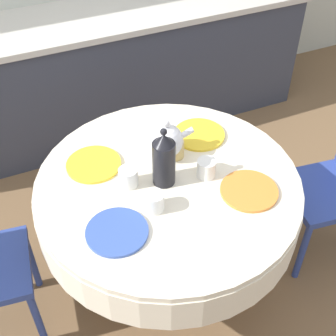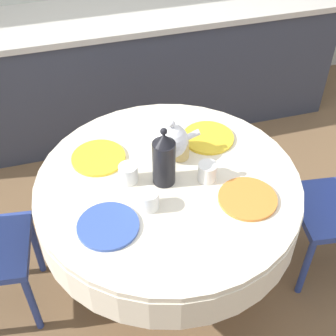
% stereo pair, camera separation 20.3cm
% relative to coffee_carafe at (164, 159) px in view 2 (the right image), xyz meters
% --- Properties ---
extents(ground_plane, '(12.00, 12.00, 0.00)m').
position_rel_coffee_carafe_xyz_m(ground_plane, '(0.02, -0.01, -0.90)').
color(ground_plane, brown).
extents(kitchen_counter, '(3.24, 0.64, 0.89)m').
position_rel_coffee_carafe_xyz_m(kitchen_counter, '(0.02, 1.48, -0.45)').
color(kitchen_counter, '#383D4C').
rests_on(kitchen_counter, ground_plane).
extents(dining_table, '(1.20, 1.20, 0.77)m').
position_rel_coffee_carafe_xyz_m(dining_table, '(0.02, -0.01, -0.26)').
color(dining_table, olive).
rests_on(dining_table, ground_plane).
extents(plate_near_left, '(0.25, 0.25, 0.01)m').
position_rel_coffee_carafe_xyz_m(plate_near_left, '(-0.29, -0.20, -0.12)').
color(plate_near_left, '#3856AD').
rests_on(plate_near_left, dining_table).
extents(cup_near_left, '(0.08, 0.08, 0.09)m').
position_rel_coffee_carafe_xyz_m(cup_near_left, '(-0.10, -0.14, -0.09)').
color(cup_near_left, white).
rests_on(cup_near_left, dining_table).
extents(plate_near_right, '(0.25, 0.25, 0.01)m').
position_rel_coffee_carafe_xyz_m(plate_near_right, '(0.31, -0.21, -0.12)').
color(plate_near_right, orange).
rests_on(plate_near_right, dining_table).
extents(cup_near_right, '(0.08, 0.08, 0.09)m').
position_rel_coffee_carafe_xyz_m(cup_near_right, '(0.19, -0.04, -0.09)').
color(cup_near_right, white).
rests_on(cup_near_right, dining_table).
extents(plate_far_left, '(0.25, 0.25, 0.01)m').
position_rel_coffee_carafe_xyz_m(plate_far_left, '(-0.26, 0.23, -0.12)').
color(plate_far_left, yellow).
rests_on(plate_far_left, dining_table).
extents(cup_far_left, '(0.08, 0.08, 0.09)m').
position_rel_coffee_carafe_xyz_m(cup_far_left, '(-0.15, 0.04, -0.09)').
color(cup_far_left, white).
rests_on(cup_far_left, dining_table).
extents(plate_far_right, '(0.25, 0.25, 0.01)m').
position_rel_coffee_carafe_xyz_m(plate_far_right, '(0.29, 0.23, -0.12)').
color(plate_far_right, yellow).
rests_on(plate_far_right, dining_table).
extents(cup_far_right, '(0.08, 0.08, 0.09)m').
position_rel_coffee_carafe_xyz_m(cup_far_right, '(0.12, 0.14, -0.09)').
color(cup_far_right, '#DBB766').
rests_on(cup_far_right, dining_table).
extents(coffee_carafe, '(0.10, 0.10, 0.29)m').
position_rel_coffee_carafe_xyz_m(coffee_carafe, '(0.00, 0.00, 0.00)').
color(coffee_carafe, black).
rests_on(coffee_carafe, dining_table).
extents(teapot, '(0.22, 0.16, 0.21)m').
position_rel_coffee_carafe_xyz_m(teapot, '(0.08, 0.15, -0.04)').
color(teapot, white).
rests_on(teapot, dining_table).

